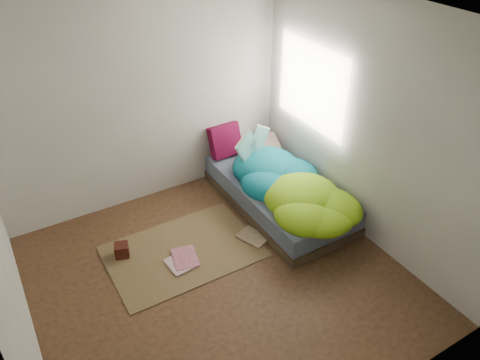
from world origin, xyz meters
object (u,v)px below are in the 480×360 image
at_px(wooden_box, 122,250).
at_px(floor_book_a, 170,269).
at_px(open_book, 254,135).
at_px(pillow_magenta, 225,140).
at_px(bed, 278,194).
at_px(floor_book_b, 173,261).

height_order(wooden_box, floor_book_a, wooden_box).
bearing_deg(open_book, wooden_box, 171.22).
bearing_deg(pillow_magenta, floor_book_a, -140.72).
bearing_deg(bed, floor_book_a, -167.54).
xyz_separation_m(open_book, wooden_box, (-1.84, -0.30, -0.75)).
height_order(pillow_magenta, floor_book_b, pillow_magenta).
distance_m(open_book, floor_book_b, 1.76).
xyz_separation_m(open_book, floor_book_b, (-1.42, -0.67, -0.80)).
xyz_separation_m(pillow_magenta, wooden_box, (-1.73, -0.81, -0.46)).
bearing_deg(wooden_box, floor_book_a, -52.74).
height_order(open_book, floor_book_b, open_book).
bearing_deg(floor_book_a, bed, 6.61).
height_order(pillow_magenta, floor_book_a, pillow_magenta).
xyz_separation_m(pillow_magenta, floor_book_b, (-1.31, -1.19, -0.52)).
bearing_deg(floor_book_b, bed, 22.73).
distance_m(bed, floor_book_b, 1.56).
xyz_separation_m(bed, pillow_magenta, (-0.23, 0.92, 0.38)).
bearing_deg(pillow_magenta, bed, -79.39).
xyz_separation_m(bed, floor_book_b, (-1.53, -0.27, -0.14)).
xyz_separation_m(wooden_box, floor_book_b, (0.43, -0.37, -0.06)).
xyz_separation_m(bed, open_book, (-0.12, 0.40, 0.66)).
bearing_deg(floor_book_a, open_book, 21.07).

